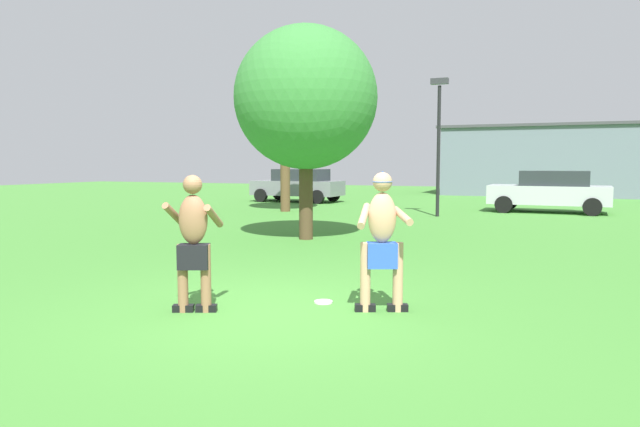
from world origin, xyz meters
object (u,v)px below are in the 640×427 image
frisbee (323,302)px  tree_left_field (306,98)px  lamp_post (439,130)px  player_in_black (194,240)px  car_silver_mid_lot (550,191)px  car_gray_near_post (298,185)px  player_with_cap (382,234)px  tree_right_field (285,95)px

frisbee → tree_left_field: tree_left_field is taller
lamp_post → tree_left_field: bearing=-104.1°
player_in_black → car_silver_mid_lot: (3.96, 17.37, -0.09)m
car_gray_near_post → player_with_cap: bearing=-62.7°
player_with_cap → tree_right_field: (-7.67, 13.15, 3.47)m
car_silver_mid_lot → tree_right_field: bearing=-160.7°
player_in_black → lamp_post: size_ratio=0.36×
player_in_black → frisbee: 1.90m
car_gray_near_post → car_silver_mid_lot: (11.32, -1.94, 0.00)m
car_gray_near_post → lamp_post: size_ratio=0.92×
lamp_post → tree_right_field: (-5.85, -0.10, 1.44)m
player_with_cap → car_silver_mid_lot: 16.57m
player_with_cap → frisbee: player_with_cap is taller
car_silver_mid_lot → tree_left_field: 12.11m
frisbee → car_gray_near_post: car_gray_near_post is taller
player_with_cap → car_gray_near_post: bearing=117.3°
frisbee → car_gray_near_post: 20.24m
player_with_cap → frisbee: bearing=171.0°
car_gray_near_post → lamp_post: 9.52m
player_with_cap → tree_left_field: bearing=121.5°
player_with_cap → player_in_black: 2.35m
lamp_post → player_in_black: bearing=-91.4°
player_with_cap → car_silver_mid_lot: player_with_cap is taller
frisbee → tree_right_field: 15.35m
car_gray_near_post → tree_left_field: (5.86, -12.44, 2.59)m
car_gray_near_post → tree_left_field: bearing=-64.8°
player_in_black → tree_right_field: size_ratio=0.27×
player_in_black → tree_right_field: tree_right_field is taller
car_gray_near_post → tree_right_field: 6.64m
player_in_black → tree_right_field: 15.50m
car_gray_near_post → tree_right_field: size_ratio=0.69×
car_silver_mid_lot → tree_left_field: bearing=-117.4°
car_gray_near_post → tree_left_field: 13.99m
car_silver_mid_lot → lamp_post: (-3.62, -3.22, 2.17)m
player_in_black → tree_left_field: bearing=102.2°
tree_left_field → tree_right_field: (-4.02, 7.18, 1.03)m
car_gray_near_post → frisbee: bearing=-64.6°
player_in_black → tree_left_field: size_ratio=0.33×
tree_left_field → player_with_cap: bearing=-58.5°
tree_left_field → player_in_black: bearing=-77.8°
player_in_black → lamp_post: 14.30m
car_gray_near_post → player_in_black: bearing=-69.2°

